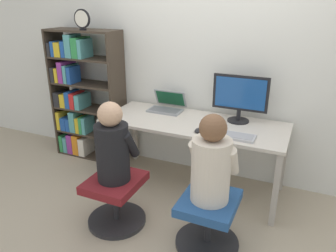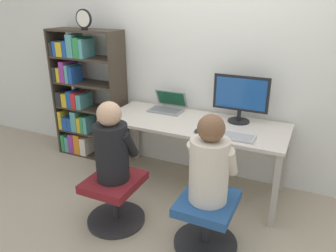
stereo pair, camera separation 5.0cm
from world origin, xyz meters
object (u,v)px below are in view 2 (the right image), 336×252
person_at_laptop (112,146)px  desktop_monitor (240,98)px  bookshelf (81,97)px  desk_clock (84,19)px  person_at_monitor (210,164)px  office_chair_right (115,197)px  keyboard (229,136)px  office_chair_left (206,220)px  laptop (167,106)px

person_at_laptop → desktop_monitor: bearing=52.0°
bookshelf → desk_clock: (0.21, -0.08, 0.89)m
person_at_monitor → bookshelf: (-1.92, 0.94, 0.02)m
bookshelf → office_chair_right: bearing=-41.8°
keyboard → person_at_laptop: size_ratio=0.66×
office_chair_left → person_at_monitor: 0.48m
laptop → office_chair_left: 1.38m
office_chair_right → person_at_monitor: 0.95m
keyboard → person_at_monitor: 0.56m
office_chair_right → bookshelf: bearing=138.2°
desktop_monitor → keyboard: bearing=-87.9°
laptop → keyboard: 0.90m
keyboard → person_at_laptop: person_at_laptop is taller
keyboard → office_chair_right: size_ratio=0.88×
person_at_monitor → person_at_laptop: size_ratio=1.00×
laptop → office_chair_right: (-0.01, -1.04, -0.52)m
laptop → desk_clock: bearing=-172.2°
office_chair_right → desk_clock: size_ratio=2.35×
person_at_laptop → office_chair_right: bearing=-90.0°
desktop_monitor → person_at_monitor: 0.99m
desk_clock → laptop: bearing=7.8°
bookshelf → desk_clock: desk_clock is taller
office_chair_left → office_chair_right: 0.81m
laptop → person_at_monitor: (0.80, -0.99, -0.04)m
desktop_monitor → laptop: 0.80m
keyboard → laptop: bearing=151.6°
keyboard → bookshelf: 1.95m
laptop → desk_clock: size_ratio=1.65×
keyboard → bookshelf: bearing=168.7°
desktop_monitor → bookshelf: size_ratio=0.35×
laptop → office_chair_right: size_ratio=0.70×
office_chair_right → office_chair_left: bearing=3.3°
laptop → desktop_monitor: bearing=-1.7°
person_at_monitor → desk_clock: 2.12m
desktop_monitor → desk_clock: bearing=-176.6°
laptop → bookshelf: bearing=-177.7°
office_chair_left → laptop: bearing=128.9°
bookshelf → desk_clock: 0.92m
office_chair_right → person_at_laptop: (0.00, 0.00, 0.49)m
person_at_monitor → person_at_laptop: bearing=-176.7°
office_chair_left → person_at_laptop: 0.95m
desktop_monitor → office_chair_right: size_ratio=1.05×
keyboard → person_at_laptop: 1.01m
person_at_monitor → bookshelf: size_ratio=0.44×
office_chair_right → bookshelf: (-1.11, 0.99, 0.50)m
office_chair_left → office_chair_right: (-0.81, -0.05, 0.00)m
office_chair_right → person_at_monitor: size_ratio=0.75×
laptop → person_at_laptop: person_at_laptop is taller
bookshelf → laptop: bearing=2.3°
person_at_laptop → bookshelf: 1.49m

